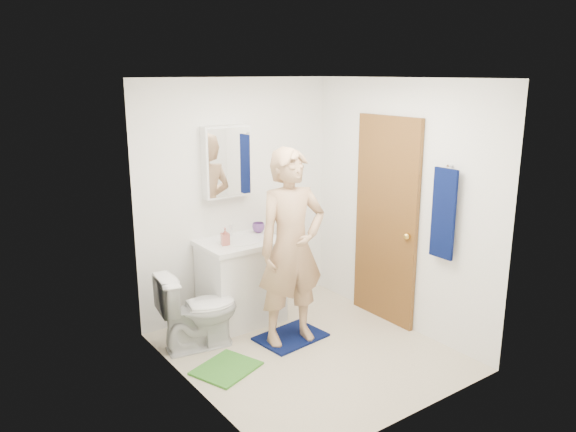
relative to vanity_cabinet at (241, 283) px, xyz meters
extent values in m
cube|color=beige|center=(0.15, -0.91, -0.41)|extent=(2.20, 2.40, 0.02)
cube|color=white|center=(0.15, -0.91, 2.01)|extent=(2.20, 2.40, 0.02)
cube|color=white|center=(0.15, 0.30, 0.80)|extent=(2.20, 0.02, 2.40)
cube|color=white|center=(0.15, -2.12, 0.80)|extent=(2.20, 0.02, 2.40)
cube|color=white|center=(-0.96, -0.91, 0.80)|extent=(0.02, 2.40, 2.40)
cube|color=white|center=(1.26, -0.91, 0.80)|extent=(0.02, 2.40, 2.40)
cube|color=white|center=(0.00, 0.00, 0.00)|extent=(0.75, 0.55, 0.80)
cube|color=white|center=(0.00, 0.00, 0.43)|extent=(0.79, 0.59, 0.05)
cylinder|color=white|center=(0.00, 0.00, 0.44)|extent=(0.40, 0.40, 0.03)
cylinder|color=silver|center=(0.00, 0.18, 0.51)|extent=(0.03, 0.03, 0.12)
cube|color=white|center=(0.00, 0.22, 1.20)|extent=(0.50, 0.12, 0.70)
cube|color=white|center=(0.00, 0.16, 1.20)|extent=(0.46, 0.01, 0.66)
cube|color=brown|center=(1.22, -0.76, 0.62)|extent=(0.05, 0.80, 2.05)
sphere|color=gold|center=(1.18, -1.08, 0.55)|extent=(0.07, 0.07, 0.07)
cube|color=#071145|center=(1.18, -1.48, 0.85)|extent=(0.03, 0.24, 0.80)
cylinder|color=silver|center=(1.22, -1.48, 1.27)|extent=(0.06, 0.02, 0.02)
imported|color=white|center=(-0.61, -0.25, -0.04)|extent=(0.77, 0.52, 0.73)
cube|color=#071145|center=(0.18, -0.60, -0.39)|extent=(0.66, 0.51, 0.02)
cube|color=#419030|center=(-0.61, -0.75, -0.39)|extent=(0.62, 0.57, 0.02)
imported|color=#BB6257|center=(-0.19, -0.04, 0.53)|extent=(0.09, 0.09, 0.17)
imported|color=#653C85|center=(0.30, 0.14, 0.50)|extent=(0.15, 0.15, 0.10)
imported|color=tan|center=(0.14, -0.66, 0.52)|extent=(0.71, 0.52, 1.80)
camera|label=1|loc=(-2.68, -4.54, 2.05)|focal=35.00mm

